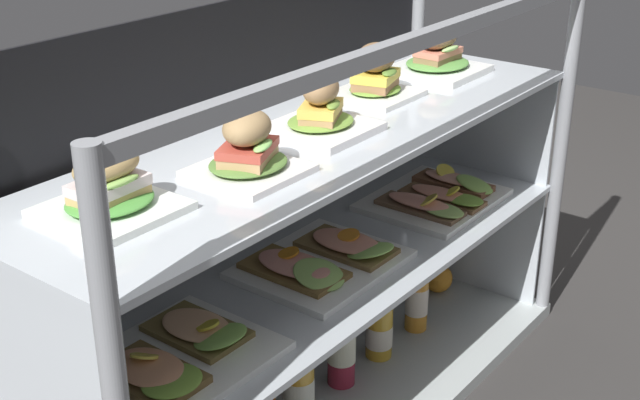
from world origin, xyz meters
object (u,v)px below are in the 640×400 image
at_px(juice_bottle_front_middle, 297,384).
at_px(juice_bottle_tucked_behind, 342,345).
at_px(plated_roll_sandwich_left_of_center, 248,151).
at_px(plated_roll_sandwich_near_left_corner, 321,113).
at_px(plated_roll_sandwich_right_of_center, 109,192).
at_px(plated_roll_sandwich_center, 376,76).
at_px(open_sandwich_tray_center, 324,260).
at_px(open_sandwich_tray_far_right, 439,197).
at_px(plated_roll_sandwich_far_right, 438,59).
at_px(juice_bottle_front_right_end, 381,330).
at_px(juice_bottle_back_left, 417,296).
at_px(open_sandwich_tray_near_right_corner, 177,357).
at_px(orange_fruit_beside_bottles, 438,278).

height_order(juice_bottle_front_middle, juice_bottle_tucked_behind, juice_bottle_tucked_behind).
bearing_deg(plated_roll_sandwich_left_of_center, plated_roll_sandwich_near_left_corner, 7.69).
relative_size(plated_roll_sandwich_right_of_center, plated_roll_sandwich_near_left_corner, 1.01).
height_order(plated_roll_sandwich_near_left_corner, plated_roll_sandwich_center, same).
height_order(open_sandwich_tray_center, open_sandwich_tray_far_right, open_sandwich_tray_far_right).
height_order(plated_roll_sandwich_right_of_center, plated_roll_sandwich_near_left_corner, plated_roll_sandwich_near_left_corner).
bearing_deg(plated_roll_sandwich_left_of_center, plated_roll_sandwich_far_right, 5.54).
distance_m(plated_roll_sandwich_right_of_center, juice_bottle_front_middle, 0.75).
bearing_deg(plated_roll_sandwich_left_of_center, juice_bottle_front_right_end, 4.39).
bearing_deg(juice_bottle_tucked_behind, open_sandwich_tray_center, -167.33).
bearing_deg(plated_roll_sandwich_near_left_corner, plated_roll_sandwich_left_of_center, -172.31).
height_order(open_sandwich_tray_center, juice_bottle_back_left, open_sandwich_tray_center).
height_order(plated_roll_sandwich_near_left_corner, open_sandwich_tray_far_right, plated_roll_sandwich_near_left_corner).
xyz_separation_m(plated_roll_sandwich_right_of_center, juice_bottle_back_left, (0.93, -0.03, -0.61)).
distance_m(open_sandwich_tray_far_right, juice_bottle_tucked_behind, 0.44).
xyz_separation_m(plated_roll_sandwich_right_of_center, open_sandwich_tray_near_right_corner, (0.07, -0.05, -0.32)).
bearing_deg(open_sandwich_tray_center, juice_bottle_back_left, 1.21).
relative_size(plated_roll_sandwich_near_left_corner, juice_bottle_front_right_end, 1.01).
xyz_separation_m(juice_bottle_tucked_behind, juice_bottle_back_left, (0.32, -0.01, -0.01)).
relative_size(plated_roll_sandwich_right_of_center, plated_roll_sandwich_left_of_center, 1.09).
height_order(plated_roll_sandwich_center, juice_bottle_front_middle, plated_roll_sandwich_center).
relative_size(plated_roll_sandwich_center, juice_bottle_back_left, 0.74).
relative_size(plated_roll_sandwich_near_left_corner, open_sandwich_tray_center, 0.56).
xyz_separation_m(plated_roll_sandwich_far_right, open_sandwich_tray_near_right_corner, (-0.97, -0.06, -0.32)).
height_order(plated_roll_sandwich_center, juice_bottle_front_right_end, plated_roll_sandwich_center).
relative_size(plated_roll_sandwich_far_right, juice_bottle_front_middle, 0.89).
height_order(open_sandwich_tray_near_right_corner, juice_bottle_front_middle, open_sandwich_tray_near_right_corner).
bearing_deg(open_sandwich_tray_center, orange_fruit_beside_bottles, 5.82).
relative_size(plated_roll_sandwich_left_of_center, plated_roll_sandwich_far_right, 0.87).
xyz_separation_m(plated_roll_sandwich_left_of_center, open_sandwich_tray_far_right, (0.70, 0.01, -0.33)).
distance_m(open_sandwich_tray_near_right_corner, juice_bottle_tucked_behind, 0.61).
bearing_deg(juice_bottle_back_left, open_sandwich_tray_far_right, -47.61).
distance_m(plated_roll_sandwich_left_of_center, plated_roll_sandwich_far_right, 0.78).
relative_size(plated_roll_sandwich_right_of_center, plated_roll_sandwich_center, 1.12).
relative_size(plated_roll_sandwich_center, open_sandwich_tray_far_right, 0.51).
height_order(plated_roll_sandwich_left_of_center, plated_roll_sandwich_far_right, plated_roll_sandwich_left_of_center).
height_order(plated_roll_sandwich_left_of_center, juice_bottle_front_right_end, plated_roll_sandwich_left_of_center).
bearing_deg(juice_bottle_front_right_end, juice_bottle_back_left, -0.60).
xyz_separation_m(plated_roll_sandwich_near_left_corner, open_sandwich_tray_near_right_corner, (-0.44, -0.02, -0.33)).
xyz_separation_m(plated_roll_sandwich_center, juice_bottle_front_middle, (-0.34, -0.04, -0.62)).
xyz_separation_m(plated_roll_sandwich_right_of_center, open_sandwich_tray_far_right, (0.96, -0.06, -0.32)).
xyz_separation_m(open_sandwich_tray_center, juice_bottle_tucked_behind, (0.10, 0.02, -0.27)).
distance_m(plated_roll_sandwich_right_of_center, open_sandwich_tray_center, 0.61).
distance_m(open_sandwich_tray_center, juice_bottle_front_right_end, 0.39).
relative_size(plated_roll_sandwich_far_right, open_sandwich_tray_near_right_corner, 0.60).
distance_m(plated_roll_sandwich_center, open_sandwich_tray_center, 0.43).
bearing_deg(plated_roll_sandwich_left_of_center, juice_bottle_back_left, 3.16).
xyz_separation_m(open_sandwich_tray_near_right_corner, juice_bottle_back_left, (0.86, 0.02, -0.28)).
xyz_separation_m(plated_roll_sandwich_far_right, orange_fruit_beside_bottles, (0.10, 0.02, -0.66)).
height_order(open_sandwich_tray_far_right, juice_bottle_front_right_end, open_sandwich_tray_far_right).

